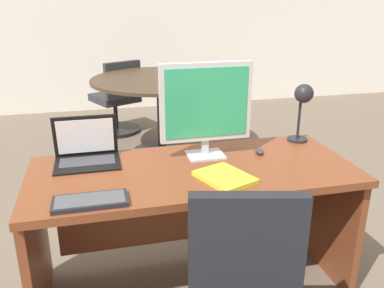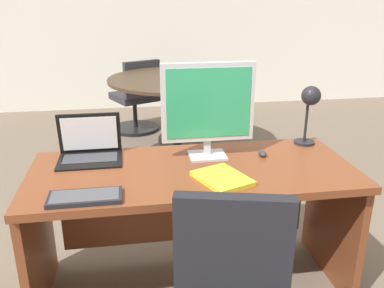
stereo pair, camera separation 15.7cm
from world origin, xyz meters
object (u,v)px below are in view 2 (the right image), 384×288
(laptop, at_px, (90,145))
(book, at_px, (222,178))
(desk, at_px, (192,200))
(meeting_table, at_px, (177,97))
(meeting_chair_near, at_px, (137,103))
(monitor, at_px, (208,105))
(keyboard, at_px, (85,197))
(mouse, at_px, (262,153))
(desk_lamp, at_px, (310,103))

(laptop, bearing_deg, book, -32.34)
(desk, relative_size, book, 5.13)
(meeting_table, bearing_deg, meeting_chair_near, 115.43)
(desk, bearing_deg, monitor, 44.80)
(keyboard, bearing_deg, book, 8.56)
(meeting_chair_near, bearing_deg, mouse, -77.47)
(meeting_chair_near, bearing_deg, laptop, -96.87)
(monitor, relative_size, meeting_table, 0.38)
(desk, xyz_separation_m, meeting_chair_near, (-0.21, 2.82, -0.17))
(desk, relative_size, keyboard, 5.24)
(desk_lamp, bearing_deg, laptop, 179.87)
(monitor, distance_m, mouse, 0.41)
(mouse, bearing_deg, keyboard, -158.26)
(monitor, distance_m, book, 0.42)
(desk_lamp, xyz_separation_m, meeting_table, (-0.54, 1.82, -0.37))
(desk_lamp, relative_size, meeting_table, 0.26)
(monitor, relative_size, laptop, 1.53)
(monitor, bearing_deg, laptop, 171.54)
(mouse, height_order, meeting_table, meeting_table)
(desk_lamp, relative_size, book, 1.09)
(desk, bearing_deg, book, -61.47)
(laptop, distance_m, keyboard, 0.50)
(book, relative_size, meeting_table, 0.24)
(keyboard, distance_m, meeting_chair_near, 3.16)
(monitor, relative_size, mouse, 7.12)
(mouse, distance_m, book, 0.40)
(desk, relative_size, meeting_table, 1.23)
(book, bearing_deg, laptop, 147.66)
(desk, relative_size, laptop, 4.95)
(laptop, distance_m, mouse, 0.94)
(laptop, relative_size, mouse, 4.64)
(mouse, bearing_deg, laptop, 171.77)
(monitor, bearing_deg, book, -87.95)
(desk, xyz_separation_m, meeting_table, (0.17, 2.02, 0.08))
(desk, relative_size, desk_lamp, 4.69)
(meeting_table, xyz_separation_m, meeting_chair_near, (-0.38, 0.81, -0.25))
(keyboard, xyz_separation_m, book, (0.63, 0.09, 0.00))
(laptop, bearing_deg, meeting_table, 68.96)
(laptop, bearing_deg, keyboard, -88.80)
(laptop, xyz_separation_m, mouse, (0.93, -0.13, -0.06))
(monitor, xyz_separation_m, book, (0.01, -0.31, -0.28))
(desk, distance_m, desk_lamp, 0.87)
(mouse, xyz_separation_m, book, (-0.29, -0.27, -0.00))
(keyboard, bearing_deg, desk, 30.56)
(meeting_chair_near, bearing_deg, desk_lamp, -70.62)
(keyboard, distance_m, desk_lamp, 1.35)
(keyboard, xyz_separation_m, meeting_chair_near, (0.31, 3.13, -0.38))
(desk_lamp, distance_m, book, 0.76)
(laptop, distance_m, desk_lamp, 1.25)
(desk, distance_m, meeting_table, 2.02)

